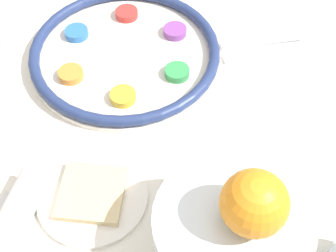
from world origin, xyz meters
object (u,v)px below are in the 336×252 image
object	(u,v)px
seder_plate	(125,53)
orange_fruit	(254,203)
fruit_stand	(232,228)
napkin_roll	(14,218)
bread_plate	(92,195)

from	to	relation	value
seder_plate	orange_fruit	xyz separation A→B (m)	(0.38, 0.17, 0.13)
seder_plate	fruit_stand	world-z (taller)	fruit_stand
seder_plate	napkin_roll	xyz separation A→B (m)	(0.34, -0.14, 0.01)
bread_plate	fruit_stand	bearing A→B (deg)	64.40
orange_fruit	bread_plate	bearing A→B (deg)	-113.88
napkin_roll	orange_fruit	bearing A→B (deg)	80.97
orange_fruit	napkin_roll	size ratio (longest dim) A/B	0.51
bread_plate	napkin_roll	distance (m)	0.11
seder_plate	orange_fruit	world-z (taller)	orange_fruit
fruit_stand	napkin_roll	size ratio (longest dim) A/B	1.27
fruit_stand	bread_plate	distance (m)	0.22
orange_fruit	bread_plate	size ratio (longest dim) A/B	0.49
orange_fruit	napkin_roll	distance (m)	0.34
orange_fruit	napkin_roll	world-z (taller)	orange_fruit
fruit_stand	orange_fruit	world-z (taller)	orange_fruit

